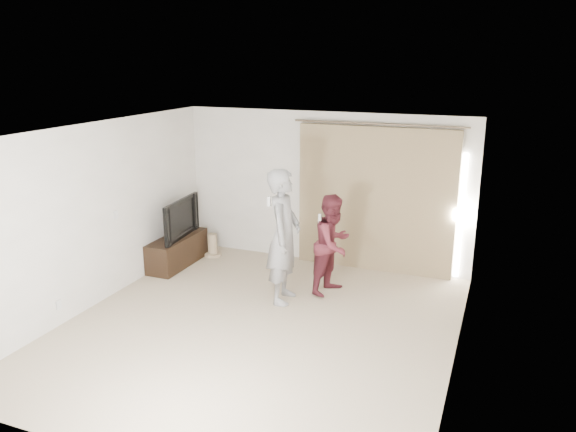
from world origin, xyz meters
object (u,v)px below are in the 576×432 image
Objects in this scene: person_man at (284,236)px; tv at (176,218)px; person_woman at (333,244)px; tv_console at (177,251)px.

tv is at bearing 163.21° from person_man.
person_man is (2.25, -0.68, 0.15)m from tv.
person_woman is at bearing -97.63° from tv.
person_man is 1.29× the size of person_woman.
person_woman is at bearing 44.38° from person_man.
tv is 0.76× the size of person_woman.
tv_console is 0.66× the size of person_man.
person_woman reaches higher than tv.
tv reaches higher than tv_console.
person_woman is (2.82, -0.12, 0.51)m from tv_console.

